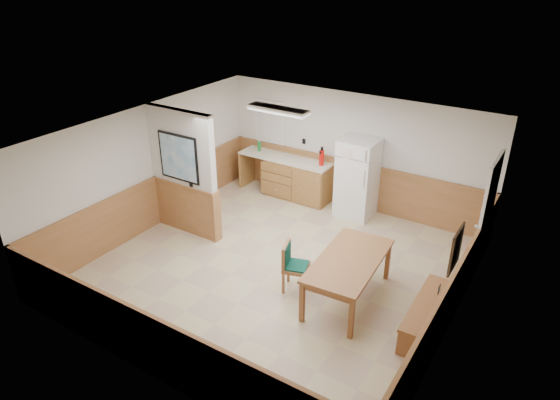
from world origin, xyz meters
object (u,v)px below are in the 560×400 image
Objects in this scene: refrigerator at (357,178)px; dining_bench at (425,309)px; fire_extinguisher at (322,157)px; soap_bottle at (259,146)px; dining_chair at (291,263)px; dining_table at (349,264)px.

refrigerator reaches higher than dining_bench.
soap_bottle is (-1.63, -0.01, -0.07)m from fire_extinguisher.
refrigerator is 3.01m from dining_chair.
dining_chair is at bearing -85.30° from refrigerator.
refrigerator is 2.53m from soap_bottle.
refrigerator reaches higher than soap_bottle.
dining_table is at bearing -37.92° from soap_bottle.
fire_extinguisher reaches higher than dining_bench.
refrigerator is 0.93m from fire_extinguisher.
dining_chair reaches higher than dining_bench.
fire_extinguisher is (-0.89, 0.09, 0.24)m from refrigerator.
dining_table reaches higher than dining_bench.
dining_bench is at bearing -57.30° from fire_extinguisher.
soap_bottle reaches higher than dining_bench.
refrigerator is at bearing 129.51° from dining_bench.
dining_bench is at bearing -48.79° from refrigerator.
refrigerator is 3.69m from dining_bench.
dining_chair is (-0.90, -0.24, -0.16)m from dining_table.
refrigerator is 4.03× the size of fire_extinguisher.
dining_chair is 3.32m from fire_extinguisher.
dining_table is 1.21× the size of dining_bench.
dining_table is 0.95m from dining_chair.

